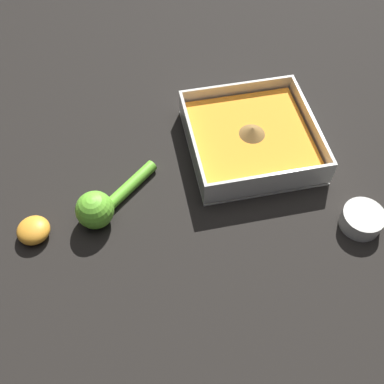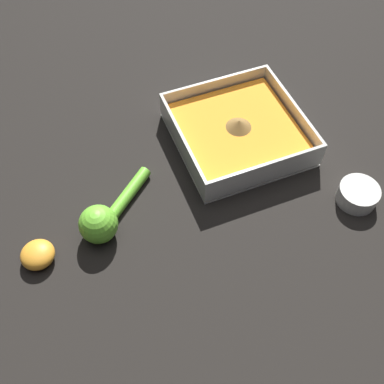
% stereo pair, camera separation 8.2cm
% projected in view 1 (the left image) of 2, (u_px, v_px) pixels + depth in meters
% --- Properties ---
extents(ground_plane, '(4.00, 4.00, 0.00)m').
position_uv_depth(ground_plane, '(260.00, 150.00, 0.92)').
color(ground_plane, black).
extents(square_dish, '(0.25, 0.25, 0.06)m').
position_uv_depth(square_dish, '(251.00, 140.00, 0.90)').
color(square_dish, silver).
rests_on(square_dish, ground_plane).
extents(spice_bowl, '(0.08, 0.08, 0.03)m').
position_uv_depth(spice_bowl, '(362.00, 220.00, 0.80)').
color(spice_bowl, silver).
rests_on(spice_bowl, ground_plane).
extents(lemon_squeezer, '(0.16, 0.14, 0.07)m').
position_uv_depth(lemon_squeezer, '(101.00, 206.00, 0.80)').
color(lemon_squeezer, '#6BC633').
rests_on(lemon_squeezer, ground_plane).
extents(lemon_half, '(0.06, 0.06, 0.03)m').
position_uv_depth(lemon_half, '(33.00, 230.00, 0.79)').
color(lemon_half, orange).
rests_on(lemon_half, ground_plane).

